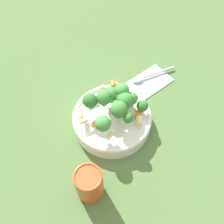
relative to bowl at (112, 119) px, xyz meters
The scene contains 6 objects.
ground_plane 0.03m from the bowl, ahead, with size 3.00×3.00×0.00m, color #4C6B38.
bowl is the anchor object (origin of this frame).
pasta_salad 0.08m from the bowl, 138.72° to the left, with size 0.19×0.19×0.09m.
cup 0.21m from the bowl, ahead, with size 0.07×0.07×0.11m.
napkin 0.21m from the bowl, 157.52° to the left, with size 0.17×0.16×0.01m.
spoon 0.21m from the bowl, 162.71° to the left, with size 0.11×0.13×0.01m.
Camera 1 is at (0.39, 0.10, 0.67)m, focal length 42.00 mm.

